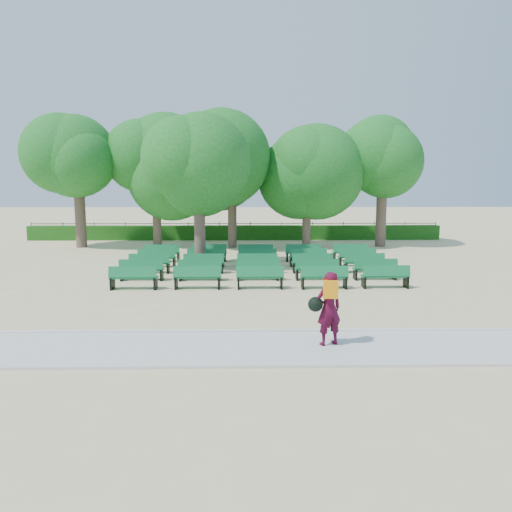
{
  "coord_description": "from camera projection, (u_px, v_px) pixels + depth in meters",
  "views": [
    {
      "loc": [
        0.72,
        -17.61,
        3.49
      ],
      "look_at": [
        1.05,
        -1.0,
        1.1
      ],
      "focal_mm": 35.0,
      "sensor_mm": 36.0,
      "label": 1
    }
  ],
  "objects": [
    {
      "name": "ground",
      "position": [
        226.0,
        282.0,
        17.91
      ],
      "size": [
        120.0,
        120.0,
        0.0
      ],
      "primitive_type": "plane",
      "color": "#D3BC8B"
    },
    {
      "name": "paving",
      "position": [
        213.0,
        349.0,
        10.59
      ],
      "size": [
        30.0,
        2.2,
        0.06
      ],
      "primitive_type": "cube",
      "color": "beige",
      "rests_on": "ground"
    },
    {
      "name": "curb",
      "position": [
        216.0,
        332.0,
        11.72
      ],
      "size": [
        30.0,
        0.12,
        0.1
      ],
      "primitive_type": "cube",
      "color": "silver",
      "rests_on": "ground"
    },
    {
      "name": "hedge",
      "position": [
        235.0,
        233.0,
        31.7
      ],
      "size": [
        26.0,
        0.7,
        0.9
      ],
      "primitive_type": "cube",
      "color": "#1E5716",
      "rests_on": "ground"
    },
    {
      "name": "fence",
      "position": [
        235.0,
        239.0,
        32.16
      ],
      "size": [
        26.0,
        0.1,
        1.02
      ],
      "primitive_type": null,
      "color": "black",
      "rests_on": "ground"
    },
    {
      "name": "tree_line",
      "position": [
        233.0,
        248.0,
        27.81
      ],
      "size": [
        21.8,
        6.8,
        7.04
      ],
      "primitive_type": null,
      "color": "#1D6D23",
      "rests_on": "ground"
    },
    {
      "name": "bench_array",
      "position": [
        258.0,
        271.0,
        19.86
      ],
      "size": [
        1.6,
        0.52,
        1.0
      ],
      "rotation": [
        0.0,
        0.0,
        0.02
      ],
      "color": "#136D3A",
      "rests_on": "ground"
    },
    {
      "name": "tree_among",
      "position": [
        199.0,
        172.0,
        19.7
      ],
      "size": [
        4.29,
        4.29,
        5.94
      ],
      "color": "brown",
      "rests_on": "ground"
    },
    {
      "name": "person",
      "position": [
        328.0,
        307.0,
        10.65
      ],
      "size": [
        0.8,
        0.56,
        1.6
      ],
      "rotation": [
        0.0,
        0.0,
        3.5
      ],
      "color": "#420920",
      "rests_on": "ground"
    }
  ]
}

